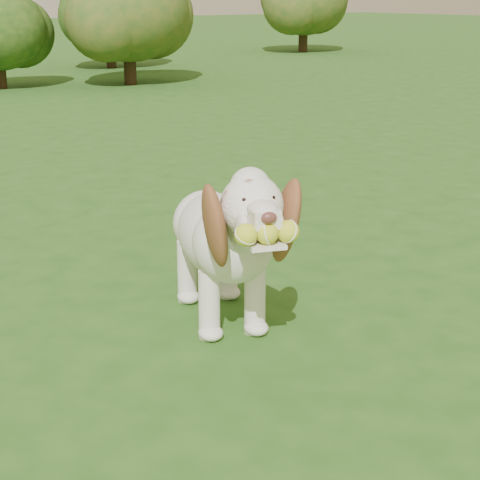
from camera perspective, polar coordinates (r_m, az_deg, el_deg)
ground at (r=3.00m, az=-0.42°, el=-8.17°), size 80.00×80.00×0.00m
dog at (r=3.14m, az=-1.11°, el=0.46°), size 0.63×1.08×0.72m
shrub_f at (r=14.81m, az=-9.31°, el=15.99°), size 1.71×1.71×1.77m
shrub_d at (r=12.02m, az=-7.99°, el=15.93°), size 1.74×1.74×1.81m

